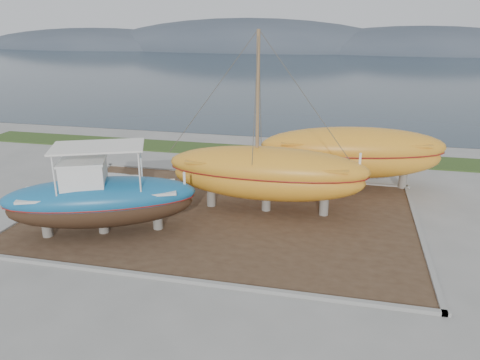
% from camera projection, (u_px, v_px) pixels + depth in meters
% --- Properties ---
extents(ground, '(140.00, 140.00, 0.00)m').
position_uv_depth(ground, '(196.00, 255.00, 18.98)').
color(ground, gray).
rests_on(ground, ground).
extents(dirt_patch, '(18.00, 12.00, 0.06)m').
position_uv_depth(dirt_patch, '(222.00, 215.00, 22.65)').
color(dirt_patch, '#422D1E').
rests_on(dirt_patch, ground).
extents(curb_frame, '(18.60, 12.60, 0.15)m').
position_uv_depth(curb_frame, '(222.00, 215.00, 22.63)').
color(curb_frame, gray).
rests_on(curb_frame, ground).
extents(grass_strip, '(44.00, 3.00, 0.08)m').
position_uv_depth(grass_strip, '(264.00, 152.00, 33.22)').
color(grass_strip, '#284219').
rests_on(grass_strip, ground).
extents(sea, '(260.00, 100.00, 0.04)m').
position_uv_depth(sea, '(318.00, 71.00, 83.38)').
color(sea, '#1C2D39').
rests_on(sea, ground).
extents(mountain_ridge, '(200.00, 36.00, 20.00)m').
position_uv_depth(mountain_ridge, '(332.00, 51.00, 133.98)').
color(mountain_ridge, '#333D49').
rests_on(mountain_ridge, ground).
extents(blue_caique, '(8.60, 5.53, 3.97)m').
position_uv_depth(blue_caique, '(100.00, 190.00, 20.17)').
color(blue_caique, '#186397').
rests_on(blue_caique, dirt_patch).
extents(white_dinghy, '(4.87, 2.60, 1.39)m').
position_uv_depth(white_dinghy, '(102.00, 188.00, 24.26)').
color(white_dinghy, white).
rests_on(white_dinghy, dirt_patch).
extents(orange_sailboat, '(9.79, 3.03, 8.57)m').
position_uv_depth(orange_sailboat, '(268.00, 125.00, 21.81)').
color(orange_sailboat, orange).
rests_on(orange_sailboat, dirt_patch).
extents(orange_bare_hull, '(10.44, 4.68, 3.30)m').
position_uv_depth(orange_bare_hull, '(352.00, 159.00, 25.88)').
color(orange_bare_hull, orange).
rests_on(orange_bare_hull, dirt_patch).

